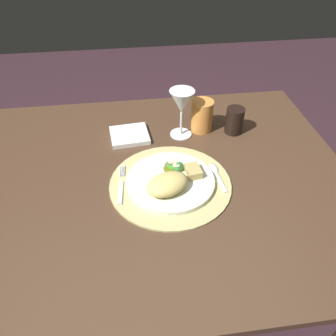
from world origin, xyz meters
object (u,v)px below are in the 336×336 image
(amber_tumbler, at_px, (202,116))
(dark_tumbler, at_px, (234,121))
(dining_table, at_px, (149,212))
(wine_glass, at_px, (182,103))
(fork, at_px, (121,186))
(napkin, at_px, (130,135))
(dinner_plate, at_px, (170,181))
(spoon, at_px, (215,172))

(amber_tumbler, xyz_separation_m, dark_tumbler, (0.11, -0.03, -0.01))
(dining_table, distance_m, wine_glass, 0.36)
(fork, relative_size, wine_glass, 0.95)
(wine_glass, distance_m, dark_tumbler, 0.20)
(napkin, relative_size, amber_tumbler, 1.15)
(dinner_plate, distance_m, dark_tumbler, 0.35)
(spoon, distance_m, napkin, 0.33)
(napkin, height_order, dark_tumbler, dark_tumbler)
(spoon, height_order, napkin, napkin)
(fork, bearing_deg, napkin, 81.87)
(fork, height_order, dark_tumbler, dark_tumbler)
(dinner_plate, xyz_separation_m, napkin, (-0.10, 0.25, -0.01))
(fork, distance_m, dark_tumbler, 0.46)
(spoon, xyz_separation_m, dark_tumbler, (0.11, 0.21, 0.04))
(dinner_plate, distance_m, napkin, 0.27)
(dinner_plate, height_order, wine_glass, wine_glass)
(fork, distance_m, spoon, 0.28)
(dinner_plate, distance_m, wine_glass, 0.27)
(napkin, bearing_deg, wine_glass, -2.44)
(spoon, xyz_separation_m, amber_tumbler, (0.01, 0.24, 0.05))
(spoon, height_order, wine_glass, wine_glass)
(dining_table, height_order, fork, fork)
(dinner_plate, height_order, napkin, dinner_plate)
(dinner_plate, distance_m, spoon, 0.14)
(dinner_plate, bearing_deg, napkin, 112.72)
(fork, xyz_separation_m, amber_tumbler, (0.29, 0.26, 0.05))
(spoon, bearing_deg, dining_table, 176.42)
(spoon, height_order, amber_tumbler, amber_tumbler)
(wine_glass, bearing_deg, fork, -131.28)
(napkin, height_order, amber_tumbler, amber_tumbler)
(dining_table, distance_m, spoon, 0.26)
(dinner_plate, relative_size, amber_tumbler, 2.30)
(spoon, bearing_deg, napkin, 137.09)
(fork, distance_m, napkin, 0.25)
(fork, relative_size, amber_tumbler, 1.44)
(dinner_plate, relative_size, wine_glass, 1.52)
(wine_glass, distance_m, amber_tumbler, 0.10)
(dark_tumbler, bearing_deg, dinner_plate, -136.86)
(dining_table, xyz_separation_m, fork, (-0.08, -0.03, 0.16))
(dining_table, xyz_separation_m, dinner_plate, (0.06, -0.04, 0.16))
(dining_table, relative_size, amber_tumbler, 11.07)
(wine_glass, bearing_deg, dark_tumbler, -1.97)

